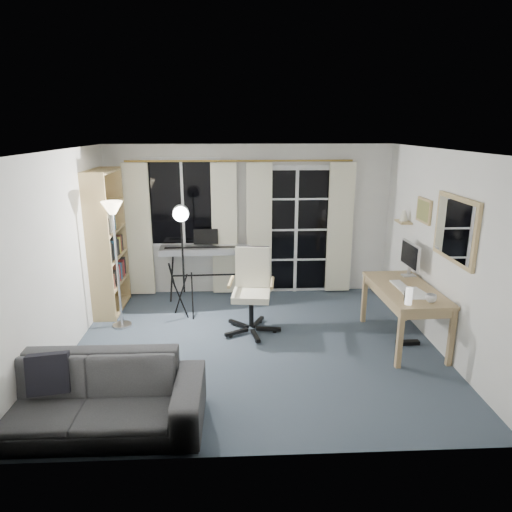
{
  "coord_description": "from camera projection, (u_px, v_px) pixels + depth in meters",
  "views": [
    {
      "loc": [
        -0.24,
        -5.21,
        2.65
      ],
      "look_at": [
        0.03,
        0.35,
        1.07
      ],
      "focal_mm": 32.0,
      "sensor_mm": 36.0,
      "label": 1
    }
  ],
  "objects": [
    {
      "name": "torchiere_lamp",
      "position": [
        114.0,
        227.0,
        5.92
      ],
      "size": [
        0.33,
        0.33,
        1.73
      ],
      "rotation": [
        0.0,
        0.0,
        0.24
      ],
      "color": "#B2B2B7",
      "rests_on": "floor"
    },
    {
      "name": "bookshelf",
      "position": [
        105.0,
        246.0,
        6.6
      ],
      "size": [
        0.33,
        0.97,
        2.08
      ],
      "rotation": [
        0.0,
        0.0,
        0.0
      ],
      "color": "tan",
      "rests_on": "floor"
    },
    {
      "name": "french_door",
      "position": [
        296.0,
        231.0,
        7.39
      ],
      "size": [
        1.32,
        0.09,
        2.11
      ],
      "color": "white",
      "rests_on": "floor"
    },
    {
      "name": "mug",
      "position": [
        431.0,
        297.0,
        5.17
      ],
      "size": [
        0.12,
        0.1,
        0.12
      ],
      "primitive_type": "imported",
      "rotation": [
        0.0,
        0.0,
        0.04
      ],
      "color": "silver",
      "rests_on": "desk"
    },
    {
      "name": "window",
      "position": [
        183.0,
        203.0,
        7.18
      ],
      "size": [
        1.2,
        0.08,
        1.4
      ],
      "color": "white",
      "rests_on": "floor"
    },
    {
      "name": "desk_clutter",
      "position": [
        407.0,
        306.0,
        5.48
      ],
      "size": [
        0.41,
        0.83,
        0.92
      ],
      "rotation": [
        0.0,
        0.0,
        0.04
      ],
      "color": "white",
      "rests_on": "desk"
    },
    {
      "name": "desk",
      "position": [
        405.0,
        294.0,
        5.68
      ],
      "size": [
        0.73,
        1.38,
        0.73
      ],
      "rotation": [
        0.0,
        0.0,
        0.04
      ],
      "color": "#9D8051",
      "rests_on": "floor"
    },
    {
      "name": "keyboard_piano",
      "position": [
        206.0,
        251.0,
        7.13
      ],
      "size": [
        1.43,
        0.72,
        1.03
      ],
      "rotation": [
        0.0,
        0.0,
        0.03
      ],
      "color": "black",
      "rests_on": "floor"
    },
    {
      "name": "sofa",
      "position": [
        80.0,
        386.0,
        4.06
      ],
      "size": [
        2.17,
        0.65,
        0.85
      ],
      "rotation": [
        0.0,
        0.0,
        -0.01
      ],
      "color": "#2E2E30",
      "rests_on": "floor"
    },
    {
      "name": "studio_light",
      "position": [
        181.0,
        227.0,
        6.2
      ],
      "size": [
        0.32,
        0.33,
        1.67
      ],
      "rotation": [
        0.0,
        0.0,
        0.1
      ],
      "color": "black",
      "rests_on": "floor"
    },
    {
      "name": "floor",
      "position": [
        255.0,
        346.0,
        5.74
      ],
      "size": [
        4.5,
        4.0,
        0.02
      ],
      "primitive_type": "cube",
      "color": "#343F4C",
      "rests_on": "ground"
    },
    {
      "name": "wall_shelf",
      "position": [
        404.0,
        218.0,
        6.46
      ],
      "size": [
        0.16,
        0.3,
        0.18
      ],
      "color": "tan",
      "rests_on": "floor"
    },
    {
      "name": "curtains",
      "position": [
        241.0,
        229.0,
        7.24
      ],
      "size": [
        3.6,
        0.07,
        2.13
      ],
      "color": "gold",
      "rests_on": "floor"
    },
    {
      "name": "framed_print",
      "position": [
        424.0,
        211.0,
        5.93
      ],
      "size": [
        0.03,
        0.42,
        0.32
      ],
      "color": "tan",
      "rests_on": "floor"
    },
    {
      "name": "office_chair",
      "position": [
        252.0,
        282.0,
        6.07
      ],
      "size": [
        0.76,
        0.77,
        1.11
      ],
      "rotation": [
        0.0,
        0.0,
        -0.12
      ],
      "color": "black",
      "rests_on": "floor"
    },
    {
      "name": "monitor",
      "position": [
        410.0,
        256.0,
        6.02
      ],
      "size": [
        0.18,
        0.53,
        0.46
      ],
      "rotation": [
        0.0,
        0.0,
        0.04
      ],
      "color": "silver",
      "rests_on": "desk"
    },
    {
      "name": "wall_mirror",
      "position": [
        455.0,
        229.0,
        5.08
      ],
      "size": [
        0.04,
        0.94,
        0.74
      ],
      "color": "tan",
      "rests_on": "floor"
    }
  ]
}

